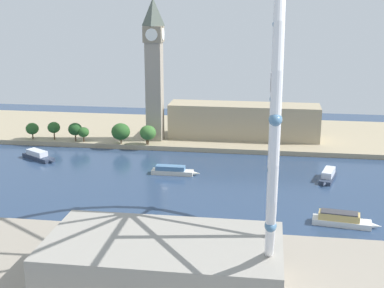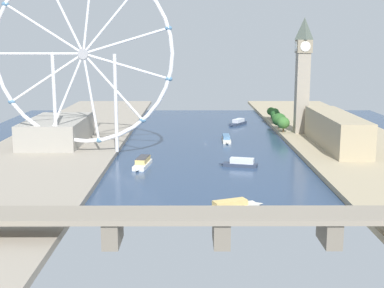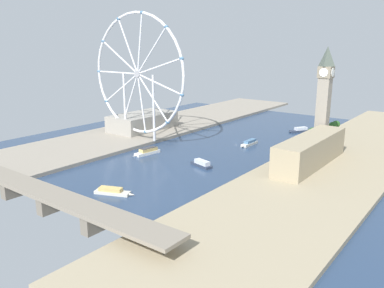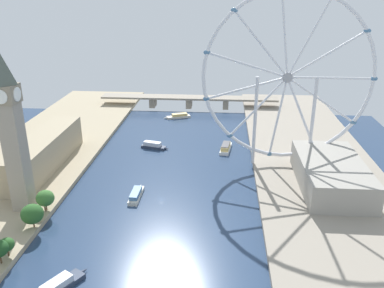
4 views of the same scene
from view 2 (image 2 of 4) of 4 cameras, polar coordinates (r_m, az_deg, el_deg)
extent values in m
plane|color=navy|center=(400.62, 1.46, 0.31)|extent=(380.86, 380.86, 0.00)
cube|color=tan|center=(416.87, 16.11, 0.51)|extent=(90.00, 520.00, 3.00)
cube|color=gray|center=(411.10, -13.39, 0.50)|extent=(90.00, 520.00, 3.00)
cube|color=gray|center=(426.12, 11.88, 5.42)|extent=(10.05, 10.05, 63.29)
cube|color=gray|center=(424.40, 12.07, 10.35)|extent=(11.66, 11.66, 10.08)
pyramid|color=#4C564C|center=(424.57, 12.15, 12.19)|extent=(10.56, 10.56, 17.15)
cylinder|color=white|center=(418.50, 12.25, 10.34)|extent=(7.64, 0.50, 7.64)
cylinder|color=white|center=(430.30, 11.90, 10.36)|extent=(7.64, 0.50, 7.64)
cylinder|color=white|center=(423.18, 11.26, 10.38)|extent=(0.50, 7.64, 7.64)
cylinder|color=white|center=(425.70, 12.88, 10.32)|extent=(0.50, 7.64, 7.64)
cube|color=tan|center=(376.33, 15.41, 1.45)|extent=(22.00, 98.63, 22.66)
cylinder|color=#513823|center=(505.87, 8.61, 2.95)|extent=(0.80, 0.80, 3.74)
ellipsoid|color=#285623|center=(505.20, 8.63, 3.54)|extent=(8.40, 8.40, 7.56)
cylinder|color=#513823|center=(491.65, 8.97, 2.78)|extent=(0.80, 0.80, 4.91)
ellipsoid|color=#285623|center=(490.90, 8.99, 3.44)|extent=(8.09, 8.09, 7.28)
cylinder|color=#513823|center=(476.50, 9.04, 2.50)|extent=(0.80, 0.80, 4.46)
ellipsoid|color=#1E471E|center=(475.71, 9.06, 3.19)|extent=(8.93, 8.93, 8.04)
cylinder|color=#513823|center=(470.90, 9.07, 2.34)|extent=(0.80, 0.80, 3.45)
ellipsoid|color=#285623|center=(470.25, 9.09, 2.90)|extent=(7.24, 7.24, 6.51)
cylinder|color=#513823|center=(446.09, 9.44, 1.84)|extent=(0.80, 0.80, 3.19)
ellipsoid|color=#285623|center=(445.16, 9.46, 2.65)|extent=(11.87, 11.87, 10.68)
cylinder|color=#513823|center=(428.99, 9.88, 1.50)|extent=(0.80, 0.80, 3.61)
ellipsoid|color=#386B2D|center=(428.08, 9.91, 2.29)|extent=(10.34, 10.34, 9.31)
cylinder|color=#513823|center=(429.92, 9.93, 1.60)|extent=(0.80, 0.80, 4.77)
ellipsoid|color=#1E471E|center=(429.12, 9.95, 2.30)|extent=(7.31, 7.31, 6.58)
torus|color=silver|center=(346.75, -11.75, 9.60)|extent=(116.51, 2.63, 116.51)
cylinder|color=#99999E|center=(346.75, -11.75, 9.60)|extent=(6.83, 3.00, 6.83)
cylinder|color=silver|center=(353.49, -16.33, 9.41)|extent=(56.94, 1.58, 1.58)
cylinder|color=silver|center=(352.35, -15.75, 11.94)|extent=(48.75, 1.58, 32.11)
cylinder|color=silver|center=(349.80, -13.87, 13.77)|extent=(25.09, 1.58, 52.45)
cylinder|color=silver|center=(346.63, -11.25, 14.28)|extent=(9.67, 1.58, 56.59)
cylinder|color=silver|center=(343.84, -8.76, 13.28)|extent=(38.48, 1.58, 44.07)
cylinder|color=silver|center=(342.34, -7.23, 11.07)|extent=(55.08, 1.58, 17.56)
cylinder|color=silver|center=(342.62, -7.17, 8.38)|extent=(55.08, 1.58, 17.56)
cylinder|color=silver|center=(344.59, -8.55, 6.11)|extent=(38.48, 1.58, 44.07)
cylinder|color=silver|center=(347.60, -10.91, 4.97)|extent=(9.67, 1.58, 56.59)
cylinder|color=silver|center=(350.69, -13.49, 5.30)|extent=(25.09, 1.58, 52.45)
cylinder|color=silver|center=(352.87, -15.49, 6.95)|extent=(48.75, 1.58, 32.11)
ellipsoid|color=teal|center=(360.12, -19.66, 14.15)|extent=(4.80, 3.20, 3.20)
ellipsoid|color=teal|center=(340.27, -2.58, 12.49)|extent=(4.80, 3.20, 3.20)
ellipsoid|color=teal|center=(340.83, -2.54, 7.09)|extent=(4.80, 3.20, 3.20)
ellipsoid|color=teal|center=(344.78, -5.38, 2.59)|extent=(4.80, 3.20, 3.20)
ellipsoid|color=teal|center=(350.77, -10.10, 0.40)|extent=(4.80, 3.20, 3.20)
ellipsoid|color=teal|center=(356.86, -15.15, 1.11)|extent=(4.80, 3.20, 3.20)
ellipsoid|color=teal|center=(361.14, -19.05, 4.38)|extent=(4.80, 3.20, 3.20)
cylinder|color=silver|center=(353.24, -14.72, 4.28)|extent=(2.40, 2.40, 63.99)
cylinder|color=silver|center=(345.40, -8.29, 4.38)|extent=(2.40, 2.40, 63.99)
cube|color=gray|center=(390.04, -14.47, 1.42)|extent=(39.54, 74.91, 17.27)
cube|color=gray|center=(195.28, 3.20, -7.78)|extent=(192.86, 17.92, 2.00)
cube|color=#70685B|center=(203.56, 14.73, -9.10)|extent=(6.00, 16.13, 9.80)
cube|color=#70685B|center=(197.24, 3.18, -9.40)|extent=(6.00, 16.13, 9.80)
cube|color=#70685B|center=(199.03, -8.63, -9.32)|extent=(6.00, 16.13, 9.80)
cube|color=#2D384C|center=(484.48, 5.01, 2.24)|extent=(18.15, 23.60, 2.24)
cone|color=#2D384C|center=(472.45, 4.28, 2.03)|extent=(4.12, 4.77, 2.24)
cube|color=silver|center=(485.13, 5.08, 2.57)|extent=(12.22, 14.88, 3.08)
cube|color=beige|center=(237.12, 4.42, -6.89)|extent=(24.61, 14.92, 2.05)
cone|color=beige|center=(243.44, 7.37, -6.48)|extent=(4.77, 3.52, 2.05)
cube|color=#DBB766|center=(235.94, 4.16, -6.41)|extent=(16.30, 10.76, 2.44)
cube|color=beige|center=(400.01, 3.76, 0.45)|extent=(6.22, 22.86, 2.37)
cone|color=beige|center=(387.01, 3.86, 0.09)|extent=(2.42, 4.13, 2.37)
cube|color=teal|center=(400.70, 3.75, 0.82)|extent=(5.19, 16.00, 2.48)
cube|color=#2D384C|center=(318.74, 5.28, -2.28)|extent=(21.22, 11.12, 2.09)
cone|color=#2D384C|center=(320.83, 3.20, -2.16)|extent=(4.08, 2.96, 2.09)
cube|color=silver|center=(317.99, 5.47, -1.82)|extent=(15.07, 8.61, 3.29)
cube|color=white|center=(318.42, -5.41, -2.26)|extent=(10.26, 25.10, 2.47)
cone|color=white|center=(305.02, -6.01, -2.86)|extent=(3.04, 4.68, 2.47)
cube|color=#DBB766|center=(318.99, -5.37, -1.74)|extent=(8.15, 17.66, 2.92)
cube|color=#38383D|center=(318.62, -5.38, -1.44)|extent=(7.64, 15.94, 0.47)
camera|label=1|loc=(423.60, -37.18, 11.63)|focal=50.62mm
camera|label=3|loc=(218.70, 74.57, 9.35)|focal=37.09mm
camera|label=4|loc=(616.23, -2.59, 15.51)|focal=37.66mm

